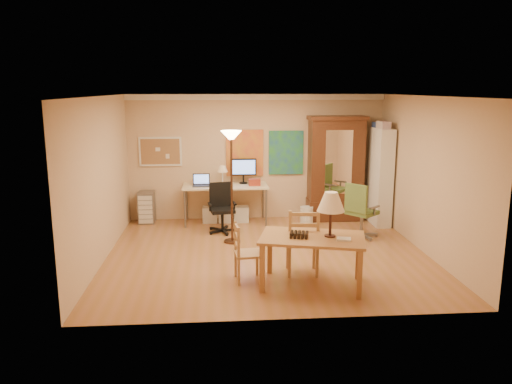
{
  "coord_description": "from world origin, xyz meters",
  "views": [
    {
      "loc": [
        -0.83,
        -8.22,
        2.84
      ],
      "look_at": [
        -0.17,
        0.3,
        1.04
      ],
      "focal_mm": 35.0,
      "sensor_mm": 36.0,
      "label": 1
    }
  ],
  "objects": [
    {
      "name": "art_panel_right",
      "position": [
        0.65,
        2.47,
        1.45
      ],
      "size": [
        0.75,
        0.04,
        0.95
      ],
      "primitive_type": "cube",
      "color": "#245E90",
      "rests_on": "floor"
    },
    {
      "name": "wastebin",
      "position": [
        1.03,
        1.95,
        0.18
      ],
      "size": [
        0.28,
        0.28,
        0.35
      ],
      "primitive_type": "cylinder",
      "color": "silver",
      "rests_on": "floor"
    },
    {
      "name": "drawer_cart",
      "position": [
        -2.36,
        2.26,
        0.34
      ],
      "size": [
        0.34,
        0.4,
        0.67
      ],
      "color": "slate",
      "rests_on": "floor"
    },
    {
      "name": "crown_molding",
      "position": [
        0.0,
        2.46,
        2.64
      ],
      "size": [
        5.5,
        0.08,
        0.12
      ],
      "primitive_type": "cube",
      "color": "white",
      "rests_on": "floor"
    },
    {
      "name": "dining_table",
      "position": [
        0.6,
        -1.44,
        0.88
      ],
      "size": [
        1.65,
        1.23,
        1.39
      ],
      "color": "#9C6633",
      "rests_on": "floor"
    },
    {
      "name": "art_panel_left",
      "position": [
        -0.25,
        2.47,
        1.45
      ],
      "size": [
        0.8,
        0.04,
        1.0
      ],
      "primitive_type": "cube",
      "color": "gold",
      "rests_on": "floor"
    },
    {
      "name": "corkboard",
      "position": [
        -2.05,
        2.47,
        1.5
      ],
      "size": [
        0.9,
        0.04,
        0.62
      ],
      "primitive_type": "cube",
      "color": "#A0704B",
      "rests_on": "floor"
    },
    {
      "name": "armoire",
      "position": [
        1.7,
        2.24,
        0.98
      ],
      "size": [
        1.22,
        0.58,
        2.25
      ],
      "color": "#3D1A10",
      "rests_on": "floor"
    },
    {
      "name": "office_chair_green",
      "position": [
        1.88,
        0.83,
        0.29
      ],
      "size": [
        0.69,
        0.69,
        1.07
      ],
      "color": "slate",
      "rests_on": "floor"
    },
    {
      "name": "computer_desk",
      "position": [
        -0.65,
        2.16,
        0.5
      ],
      "size": [
        1.79,
        0.78,
        1.35
      ],
      "color": "beige",
      "rests_on": "floor"
    },
    {
      "name": "ladder_chair_back",
      "position": [
        0.45,
        -0.97,
        0.49
      ],
      "size": [
        0.52,
        0.5,
        1.05
      ],
      "color": "#A6724B",
      "rests_on": "floor"
    },
    {
      "name": "torchiere_lamp",
      "position": [
        -0.59,
        0.73,
        1.67
      ],
      "size": [
        0.38,
        0.38,
        2.08
      ],
      "color": "#402719",
      "rests_on": "floor"
    },
    {
      "name": "floor",
      "position": [
        0.0,
        0.0,
        0.0
      ],
      "size": [
        5.5,
        5.5,
        0.0
      ],
      "primitive_type": "plane",
      "color": "#A06A38",
      "rests_on": "ground"
    },
    {
      "name": "ladder_chair_left",
      "position": [
        -0.43,
        -1.17,
        0.41
      ],
      "size": [
        0.42,
        0.44,
        0.88
      ],
      "color": "#A6724B",
      "rests_on": "floor"
    },
    {
      "name": "office_chair_black",
      "position": [
        -0.77,
        1.42,
        0.26
      ],
      "size": [
        0.61,
        0.61,
        0.98
      ],
      "color": "black",
      "rests_on": "floor"
    },
    {
      "name": "bookshelf",
      "position": [
        2.55,
        1.8,
        1.01
      ],
      "size": [
        0.3,
        0.81,
        2.02
      ],
      "color": "white",
      "rests_on": "floor"
    }
  ]
}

